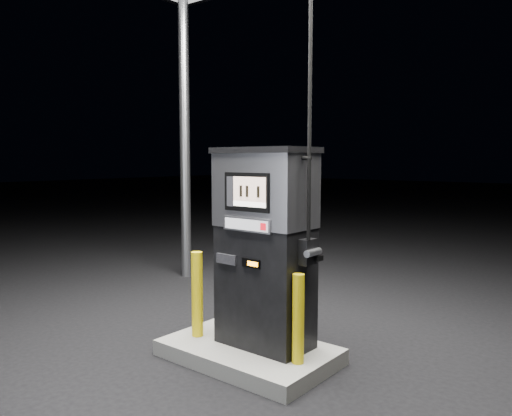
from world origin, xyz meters
The scene contains 5 objects.
ground centered at (0.00, 0.00, 0.00)m, with size 80.00×80.00×0.00m, color black.
pump_island centered at (0.00, 0.00, 0.07)m, with size 1.60×1.00×0.15m, color slate.
fuel_dispenser centered at (0.12, 0.10, 1.11)m, with size 1.02×0.56×3.87m.
bollard_left centered at (-0.55, -0.14, 0.57)m, with size 0.11×0.11×0.85m, color #DABE0C.
bollard_right centered at (0.61, -0.06, 0.54)m, with size 0.10×0.10×0.78m, color #DABE0C.
Camera 1 is at (2.95, -3.53, 1.91)m, focal length 35.00 mm.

